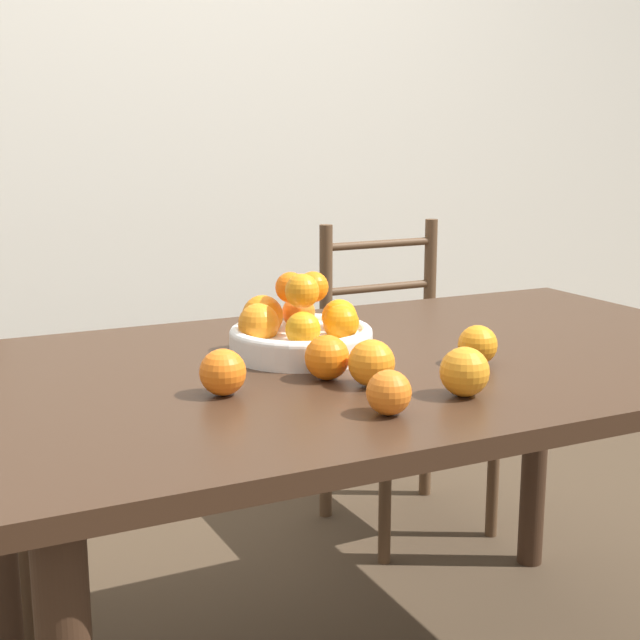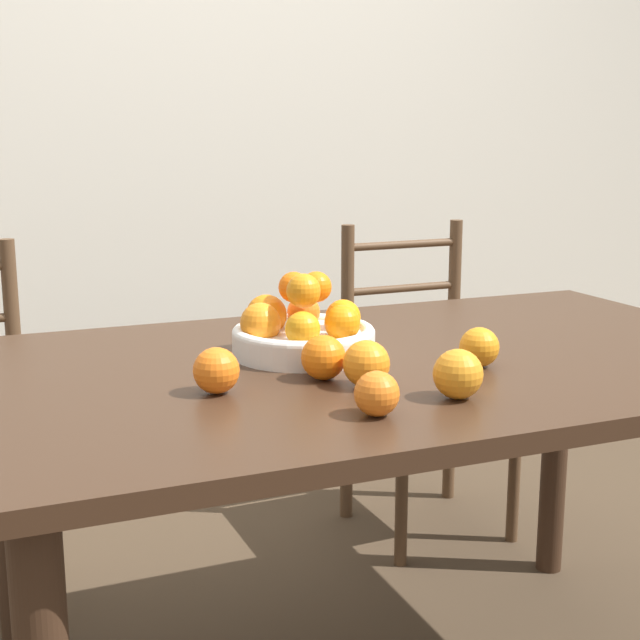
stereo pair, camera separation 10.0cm
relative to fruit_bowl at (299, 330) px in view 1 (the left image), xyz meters
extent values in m
cube|color=silver|center=(0.16, 1.46, 0.47)|extent=(8.00, 0.06, 2.60)
cube|color=#382316|center=(0.16, -0.08, -0.07)|extent=(1.57, 0.95, 0.03)
cylinder|color=#382316|center=(0.87, 0.32, -0.46)|extent=(0.07, 0.07, 0.74)
cylinder|color=white|center=(0.00, 0.00, -0.03)|extent=(0.28, 0.28, 0.05)
torus|color=white|center=(0.00, 0.00, 0.00)|extent=(0.28, 0.28, 0.02)
sphere|color=orange|center=(0.09, 0.00, 0.02)|extent=(0.07, 0.07, 0.07)
sphere|color=orange|center=(0.03, 0.08, 0.02)|extent=(0.07, 0.07, 0.07)
sphere|color=orange|center=(-0.05, 0.06, 0.02)|extent=(0.08, 0.08, 0.08)
sphere|color=orange|center=(-0.08, 0.01, 0.02)|extent=(0.08, 0.08, 0.08)
sphere|color=orange|center=(-0.03, -0.08, 0.02)|extent=(0.07, 0.07, 0.07)
sphere|color=orange|center=(0.05, -0.07, 0.02)|extent=(0.07, 0.07, 0.07)
sphere|color=orange|center=(0.03, 0.01, 0.08)|extent=(0.06, 0.06, 0.06)
sphere|color=orange|center=(-0.01, 0.02, 0.08)|extent=(0.06, 0.06, 0.06)
sphere|color=orange|center=(-0.01, -0.04, 0.08)|extent=(0.07, 0.07, 0.07)
sphere|color=orange|center=(0.02, -0.25, -0.01)|extent=(0.08, 0.08, 0.08)
sphere|color=orange|center=(-0.03, -0.18, -0.01)|extent=(0.08, 0.08, 0.08)
sphere|color=orange|center=(-0.03, -0.40, -0.01)|extent=(0.07, 0.07, 0.07)
sphere|color=orange|center=(0.27, -0.21, -0.01)|extent=(0.07, 0.07, 0.07)
sphere|color=orange|center=(0.13, -0.37, -0.01)|extent=(0.08, 0.08, 0.08)
sphere|color=orange|center=(-0.23, -0.19, -0.01)|extent=(0.08, 0.08, 0.08)
cylinder|color=#513823|center=(-0.48, 0.50, -0.61)|extent=(0.04, 0.04, 0.44)
cylinder|color=#513823|center=(0.49, 0.50, -0.61)|extent=(0.04, 0.04, 0.44)
cylinder|color=#513823|center=(0.87, 0.51, -0.61)|extent=(0.04, 0.04, 0.44)
cylinder|color=#513823|center=(0.48, 0.86, -0.36)|extent=(0.04, 0.04, 0.93)
cylinder|color=#513823|center=(0.86, 0.87, -0.36)|extent=(0.04, 0.04, 0.93)
cube|color=#513823|center=(0.68, 0.68, -0.37)|extent=(0.43, 0.41, 0.04)
cylinder|color=#513823|center=(0.67, 0.86, -0.24)|extent=(0.38, 0.03, 0.02)
cylinder|color=#513823|center=(0.67, 0.86, -0.10)|extent=(0.38, 0.03, 0.02)
cylinder|color=#513823|center=(0.67, 0.86, 0.04)|extent=(0.38, 0.03, 0.02)
camera|label=1|loc=(-0.70, -1.53, 0.37)|focal=50.00mm
camera|label=2|loc=(-0.61, -1.57, 0.37)|focal=50.00mm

